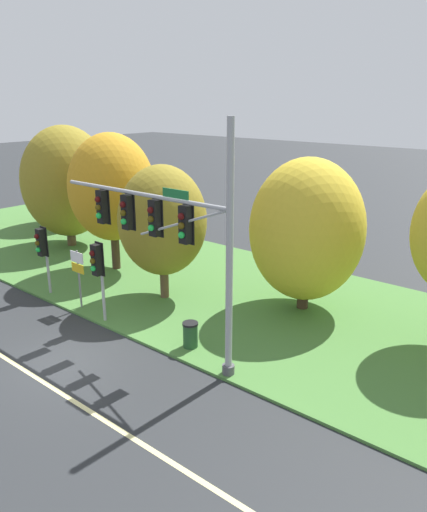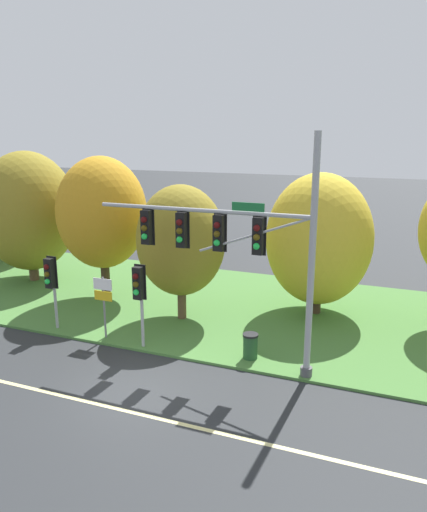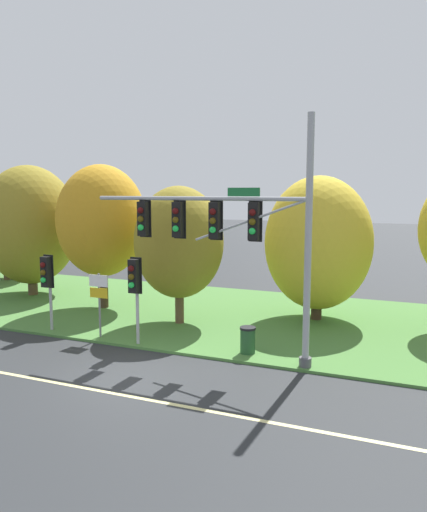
{
  "view_description": "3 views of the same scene",
  "coord_description": "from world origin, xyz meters",
  "px_view_note": "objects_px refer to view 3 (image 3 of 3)",
  "views": [
    {
      "loc": [
        13.66,
        -8.29,
        8.6
      ],
      "look_at": [
        2.89,
        4.59,
        3.19
      ],
      "focal_mm": 35.0,
      "sensor_mm": 36.0,
      "label": 1
    },
    {
      "loc": [
        7.82,
        -12.48,
        8.08
      ],
      "look_at": [
        0.88,
        4.7,
        3.41
      ],
      "focal_mm": 35.0,
      "sensor_mm": 36.0,
      "label": 2
    },
    {
      "loc": [
        8.26,
        -12.58,
        5.73
      ],
      "look_at": [
        1.12,
        4.41,
        3.3
      ],
      "focal_mm": 35.0,
      "sensor_mm": 36.0,
      "label": 3
    }
  ],
  "objects_px": {
    "tree_behind_signpost": "(102,221)",
    "route_sign_post": "(99,295)",
    "traffic_signal_mast": "(232,229)",
    "pedestrian_signal_near_kerb": "(47,276)",
    "trash_bin": "(248,340)",
    "tree_nearest_road": "(5,229)",
    "tree_mid_verge": "(179,243)",
    "tree_tall_centre": "(318,243)",
    "tree_left_of_mast": "(30,225)",
    "pedestrian_signal_further_along": "(134,282)"
  },
  "relations": [
    {
      "from": "route_sign_post",
      "to": "tree_left_of_mast",
      "type": "distance_m",
      "value": 9.89
    },
    {
      "from": "traffic_signal_mast",
      "to": "tree_tall_centre",
      "type": "height_order",
      "value": "traffic_signal_mast"
    },
    {
      "from": "tree_behind_signpost",
      "to": "route_sign_post",
      "type": "bearing_deg",
      "value": -56.62
    },
    {
      "from": "traffic_signal_mast",
      "to": "tree_left_of_mast",
      "type": "xyz_separation_m",
      "value": [
        -13.65,
        5.41,
        -0.58
      ]
    },
    {
      "from": "traffic_signal_mast",
      "to": "tree_nearest_road",
      "type": "relative_size",
      "value": 1.35
    },
    {
      "from": "tree_left_of_mast",
      "to": "tree_tall_centre",
      "type": "xyz_separation_m",
      "value": [
        15.31,
        0.72,
        -0.42
      ]
    },
    {
      "from": "pedestrian_signal_near_kerb",
      "to": "tree_left_of_mast",
      "type": "bearing_deg",
      "value": 137.04
    },
    {
      "from": "tree_nearest_road",
      "to": "tree_tall_centre",
      "type": "distance_m",
      "value": 20.26
    },
    {
      "from": "pedestrian_signal_near_kerb",
      "to": "pedestrian_signal_further_along",
      "type": "distance_m",
      "value": 4.25
    },
    {
      "from": "route_sign_post",
      "to": "tree_left_of_mast",
      "type": "relative_size",
      "value": 0.36
    },
    {
      "from": "pedestrian_signal_further_along",
      "to": "traffic_signal_mast",
      "type": "bearing_deg",
      "value": 2.38
    },
    {
      "from": "tree_behind_signpost",
      "to": "traffic_signal_mast",
      "type": "bearing_deg",
      "value": -27.87
    },
    {
      "from": "tree_nearest_road",
      "to": "tree_behind_signpost",
      "type": "relative_size",
      "value": 0.86
    },
    {
      "from": "tree_nearest_road",
      "to": "tree_mid_verge",
      "type": "height_order",
      "value": "tree_nearest_road"
    },
    {
      "from": "tree_left_of_mast",
      "to": "tree_behind_signpost",
      "type": "distance_m",
      "value": 5.47
    },
    {
      "from": "route_sign_post",
      "to": "tree_nearest_road",
      "type": "bearing_deg",
      "value": 147.69
    },
    {
      "from": "traffic_signal_mast",
      "to": "tree_mid_verge",
      "type": "height_order",
      "value": "traffic_signal_mast"
    },
    {
      "from": "tree_behind_signpost",
      "to": "tree_nearest_road",
      "type": "bearing_deg",
      "value": 158.6
    },
    {
      "from": "tree_left_of_mast",
      "to": "tree_behind_signpost",
      "type": "xyz_separation_m",
      "value": [
        5.36,
        -1.03,
        0.4
      ]
    },
    {
      "from": "tree_behind_signpost",
      "to": "pedestrian_signal_further_along",
      "type": "bearing_deg",
      "value": -44.76
    },
    {
      "from": "tree_behind_signpost",
      "to": "tree_tall_centre",
      "type": "xyz_separation_m",
      "value": [
        9.95,
        1.75,
        -0.81
      ]
    },
    {
      "from": "route_sign_post",
      "to": "trash_bin",
      "type": "relative_size",
      "value": 2.67
    },
    {
      "from": "pedestrian_signal_further_along",
      "to": "tree_left_of_mast",
      "type": "height_order",
      "value": "tree_left_of_mast"
    },
    {
      "from": "pedestrian_signal_near_kerb",
      "to": "tree_nearest_road",
      "type": "distance_m",
      "value": 13.42
    },
    {
      "from": "tree_tall_centre",
      "to": "pedestrian_signal_further_along",
      "type": "bearing_deg",
      "value": -130.56
    },
    {
      "from": "route_sign_post",
      "to": "trash_bin",
      "type": "height_order",
      "value": "route_sign_post"
    },
    {
      "from": "tree_nearest_road",
      "to": "tree_tall_centre",
      "type": "relative_size",
      "value": 0.94
    },
    {
      "from": "traffic_signal_mast",
      "to": "trash_bin",
      "type": "distance_m",
      "value": 3.96
    },
    {
      "from": "pedestrian_signal_near_kerb",
      "to": "tree_tall_centre",
      "type": "distance_m",
      "value": 11.4
    },
    {
      "from": "pedestrian_signal_near_kerb",
      "to": "trash_bin",
      "type": "relative_size",
      "value": 3.32
    },
    {
      "from": "tree_tall_centre",
      "to": "pedestrian_signal_near_kerb",
      "type": "bearing_deg",
      "value": -147.94
    },
    {
      "from": "pedestrian_signal_further_along",
      "to": "tree_tall_centre",
      "type": "height_order",
      "value": "tree_tall_centre"
    },
    {
      "from": "route_sign_post",
      "to": "traffic_signal_mast",
      "type": "bearing_deg",
      "value": -1.94
    },
    {
      "from": "traffic_signal_mast",
      "to": "trash_bin",
      "type": "bearing_deg",
      "value": 55.87
    },
    {
      "from": "trash_bin",
      "to": "tree_left_of_mast",
      "type": "bearing_deg",
      "value": 160.92
    },
    {
      "from": "traffic_signal_mast",
      "to": "route_sign_post",
      "type": "xyz_separation_m",
      "value": [
        -5.52,
        0.19,
        -2.71
      ]
    },
    {
      "from": "tree_nearest_road",
      "to": "trash_bin",
      "type": "height_order",
      "value": "tree_nearest_road"
    },
    {
      "from": "traffic_signal_mast",
      "to": "pedestrian_signal_near_kerb",
      "type": "relative_size",
      "value": 2.59
    },
    {
      "from": "route_sign_post",
      "to": "pedestrian_signal_near_kerb",
      "type": "bearing_deg",
      "value": -178.13
    },
    {
      "from": "tree_mid_verge",
      "to": "tree_tall_centre",
      "type": "bearing_deg",
      "value": 28.53
    },
    {
      "from": "pedestrian_signal_further_along",
      "to": "tree_nearest_road",
      "type": "xyz_separation_m",
      "value": [
        -14.76,
        8.53,
        0.88
      ]
    },
    {
      "from": "pedestrian_signal_near_kerb",
      "to": "tree_behind_signpost",
      "type": "xyz_separation_m",
      "value": [
        -0.34,
        4.28,
        1.96
      ]
    },
    {
      "from": "traffic_signal_mast",
      "to": "pedestrian_signal_further_along",
      "type": "relative_size",
      "value": 2.46
    },
    {
      "from": "tree_mid_verge",
      "to": "route_sign_post",
      "type": "bearing_deg",
      "value": -121.78
    },
    {
      "from": "route_sign_post",
      "to": "tree_tall_centre",
      "type": "distance_m",
      "value": 9.48
    },
    {
      "from": "tree_behind_signpost",
      "to": "trash_bin",
      "type": "distance_m",
      "value": 10.18
    },
    {
      "from": "tree_left_of_mast",
      "to": "tree_behind_signpost",
      "type": "bearing_deg",
      "value": -10.87
    },
    {
      "from": "traffic_signal_mast",
      "to": "pedestrian_signal_near_kerb",
      "type": "xyz_separation_m",
      "value": [
        -7.95,
        0.11,
        -2.14
      ]
    },
    {
      "from": "tree_nearest_road",
      "to": "pedestrian_signal_near_kerb",
      "type": "bearing_deg",
      "value": -38.16
    },
    {
      "from": "pedestrian_signal_further_along",
      "to": "tree_left_of_mast",
      "type": "relative_size",
      "value": 0.46
    }
  ]
}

